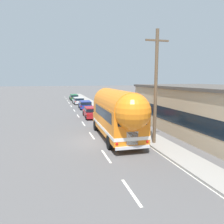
{
  "coord_description": "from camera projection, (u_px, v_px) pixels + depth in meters",
  "views": [
    {
      "loc": [
        -3.15,
        -16.24,
        4.95
      ],
      "look_at": [
        1.87,
        1.85,
        2.05
      ],
      "focal_mm": 33.99,
      "sensor_mm": 36.0,
      "label": 1
    }
  ],
  "objects": [
    {
      "name": "ground_plane",
      "position": [
        96.0,
        141.0,
        17.05
      ],
      "size": [
        300.0,
        300.0,
        0.0
      ],
      "primitive_type": "plane",
      "color": "#565454"
    },
    {
      "name": "car_fourth",
      "position": [
        74.0,
        97.0,
        51.13
      ],
      "size": [
        1.95,
        4.78,
        1.37
      ],
      "color": "#196633",
      "rests_on": "ground"
    },
    {
      "name": "lane_markings",
      "position": [
        96.0,
        114.0,
        30.12
      ],
      "size": [
        3.74,
        80.0,
        0.01
      ],
      "color": "silver",
      "rests_on": "ground"
    },
    {
      "name": "painted_bus",
      "position": [
        118.0,
        113.0,
        17.01
      ],
      "size": [
        2.76,
        10.37,
        4.12
      ],
      "color": "orange",
      "rests_on": "ground"
    },
    {
      "name": "car_third",
      "position": [
        78.0,
        100.0,
        42.78
      ],
      "size": [
        2.13,
        4.45,
        1.37
      ],
      "color": "silver",
      "rests_on": "ground"
    },
    {
      "name": "car_lead",
      "position": [
        92.0,
        112.0,
        27.78
      ],
      "size": [
        2.15,
        4.89,
        1.37
      ],
      "color": "#A5191E",
      "rests_on": "ground"
    },
    {
      "name": "utility_pole",
      "position": [
        156.0,
        87.0,
        15.61
      ],
      "size": [
        1.8,
        0.24,
        8.5
      ],
      "color": "brown",
      "rests_on": "ground"
    },
    {
      "name": "car_second",
      "position": [
        85.0,
        104.0,
        35.73
      ],
      "size": [
        2.11,
        4.29,
        1.37
      ],
      "color": "navy",
      "rests_on": "ground"
    },
    {
      "name": "sidewalk_slab",
      "position": [
        115.0,
        117.0,
        27.78
      ],
      "size": [
        1.97,
        90.0,
        0.15
      ],
      "primitive_type": "cube",
      "color": "gray",
      "rests_on": "ground"
    }
  ]
}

